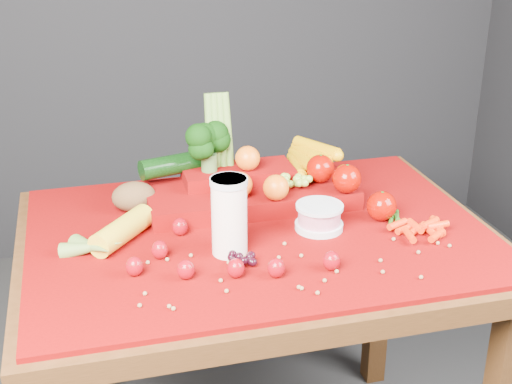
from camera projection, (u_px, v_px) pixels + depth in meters
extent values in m
cube|color=#341D0B|center=(258.00, 244.00, 1.68)|extent=(1.10, 0.80, 0.05)
cube|color=#341D0B|center=(64.00, 330.00, 2.01)|extent=(0.06, 0.06, 0.70)
cube|color=#341D0B|center=(379.00, 285.00, 2.23)|extent=(0.06, 0.06, 0.70)
cube|color=#710403|center=(258.00, 232.00, 1.67)|extent=(1.05, 0.75, 0.01)
cylinder|color=white|center=(229.00, 216.00, 1.53)|extent=(0.08, 0.08, 0.18)
cylinder|color=silver|center=(229.00, 181.00, 1.49)|extent=(0.08, 0.08, 0.01)
cylinder|color=silver|center=(319.00, 226.00, 1.67)|extent=(0.11, 0.11, 0.02)
cylinder|color=#CD8391|center=(319.00, 214.00, 1.65)|extent=(0.10, 0.10, 0.05)
cylinder|color=silver|center=(320.00, 206.00, 1.65)|extent=(0.11, 0.11, 0.01)
ellipsoid|color=#990118|center=(160.00, 250.00, 1.53)|extent=(0.04, 0.04, 0.04)
cone|color=#0D4A11|center=(159.00, 241.00, 1.52)|extent=(0.03, 0.03, 0.01)
ellipsoid|color=#990118|center=(134.00, 266.00, 1.46)|extent=(0.04, 0.04, 0.04)
cone|color=#0D4A11|center=(134.00, 258.00, 1.45)|extent=(0.03, 0.03, 0.01)
ellipsoid|color=#990118|center=(186.00, 270.00, 1.45)|extent=(0.04, 0.04, 0.04)
cone|color=#0D4A11|center=(185.00, 261.00, 1.44)|extent=(0.03, 0.03, 0.01)
ellipsoid|color=#990118|center=(236.00, 268.00, 1.45)|extent=(0.04, 0.04, 0.04)
cone|color=#0D4A11|center=(236.00, 260.00, 1.45)|extent=(0.03, 0.03, 0.01)
ellipsoid|color=#990118|center=(276.00, 268.00, 1.45)|extent=(0.04, 0.04, 0.04)
cone|color=#0D4A11|center=(276.00, 259.00, 1.45)|extent=(0.03, 0.03, 0.01)
ellipsoid|color=#990118|center=(331.00, 261.00, 1.48)|extent=(0.04, 0.04, 0.04)
cone|color=#0D4A11|center=(332.00, 252.00, 1.47)|extent=(0.03, 0.03, 0.01)
ellipsoid|color=#990118|center=(180.00, 227.00, 1.63)|extent=(0.04, 0.04, 0.04)
cone|color=#0D4A11|center=(180.00, 219.00, 1.62)|extent=(0.03, 0.03, 0.01)
cylinder|color=gold|center=(123.00, 230.00, 1.60)|extent=(0.16, 0.17, 0.06)
ellipsoid|color=brown|center=(134.00, 197.00, 1.75)|extent=(0.11, 0.08, 0.07)
cube|color=#710403|center=(251.00, 195.00, 1.79)|extent=(0.52, 0.22, 0.04)
cube|color=#710403|center=(238.00, 174.00, 1.82)|extent=(0.28, 0.12, 0.03)
sphere|color=#990600|center=(347.00, 179.00, 1.74)|extent=(0.07, 0.07, 0.07)
sphere|color=#990600|center=(382.00, 206.00, 1.70)|extent=(0.07, 0.07, 0.07)
sphere|color=#990600|center=(320.00, 169.00, 1.80)|extent=(0.07, 0.07, 0.07)
sphere|color=#E25404|center=(240.00, 185.00, 1.72)|extent=(0.06, 0.06, 0.06)
sphere|color=#E25404|center=(276.00, 188.00, 1.70)|extent=(0.06, 0.06, 0.06)
sphere|color=#E25404|center=(248.00, 158.00, 1.78)|extent=(0.06, 0.06, 0.06)
cylinder|color=#C78200|center=(296.00, 166.00, 1.87)|extent=(0.06, 0.15, 0.04)
cylinder|color=#C78200|center=(304.00, 160.00, 1.87)|extent=(0.04, 0.15, 0.04)
cylinder|color=#C78200|center=(311.00, 154.00, 1.87)|extent=(0.07, 0.15, 0.04)
cylinder|color=#C78200|center=(317.00, 148.00, 1.87)|extent=(0.10, 0.15, 0.04)
cylinder|color=#3F662D|center=(209.00, 162.00, 1.78)|extent=(0.04, 0.04, 0.04)
cylinder|color=olive|center=(210.00, 137.00, 1.80)|extent=(0.03, 0.06, 0.22)
cylinder|color=olive|center=(216.00, 136.00, 1.80)|extent=(0.02, 0.06, 0.22)
cylinder|color=olive|center=(222.00, 136.00, 1.81)|extent=(0.02, 0.06, 0.22)
cylinder|color=olive|center=(228.00, 135.00, 1.81)|extent=(0.03, 0.06, 0.22)
cylinder|color=black|center=(181.00, 163.00, 1.81)|extent=(0.22, 0.10, 0.05)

